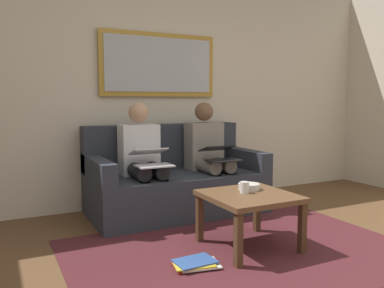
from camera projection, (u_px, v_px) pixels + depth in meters
name	position (u px, v px, depth m)	size (l,w,h in m)	color
wall_rear	(156.00, 88.00, 4.46)	(6.00, 0.12, 2.60)	beige
area_rug	(242.00, 251.00, 3.05)	(2.60, 1.80, 0.01)	#4C1E23
couch	(174.00, 182.00, 4.14)	(1.76, 0.90, 0.90)	#2D333D
framed_mirror	(159.00, 65.00, 4.35)	(1.34, 0.05, 0.69)	#B7892D
coffee_table	(249.00, 201.00, 3.10)	(0.66, 0.66, 0.43)	brown
cup	(244.00, 187.00, 3.11)	(0.07, 0.07, 0.09)	silver
bowl	(249.00, 187.00, 3.23)	(0.17, 0.17, 0.05)	beige
person_left	(208.00, 152.00, 4.21)	(0.38, 0.58, 1.14)	gray
laptop_black	(220.00, 153.00, 3.99)	(0.33, 0.34, 0.15)	black
person_right	(142.00, 157.00, 3.88)	(0.38, 0.58, 1.14)	silver
laptop_silver	(151.00, 158.00, 3.67)	(0.33, 0.37, 0.16)	silver
magazine_stack	(195.00, 264.00, 2.75)	(0.35, 0.27, 0.04)	red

